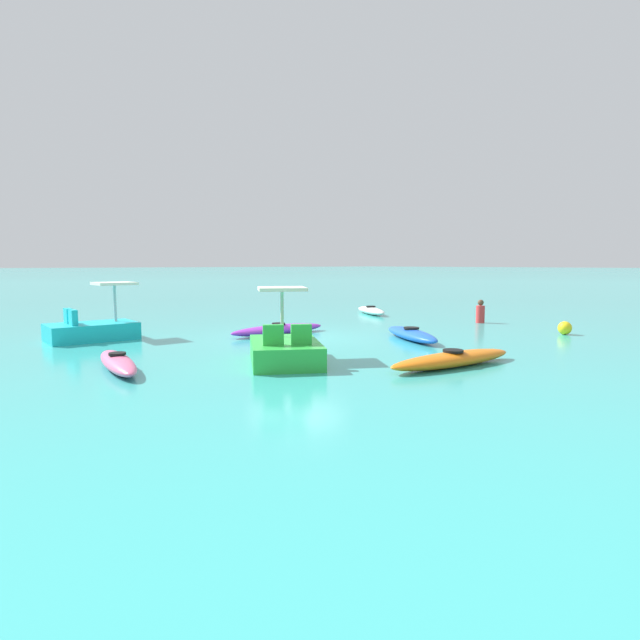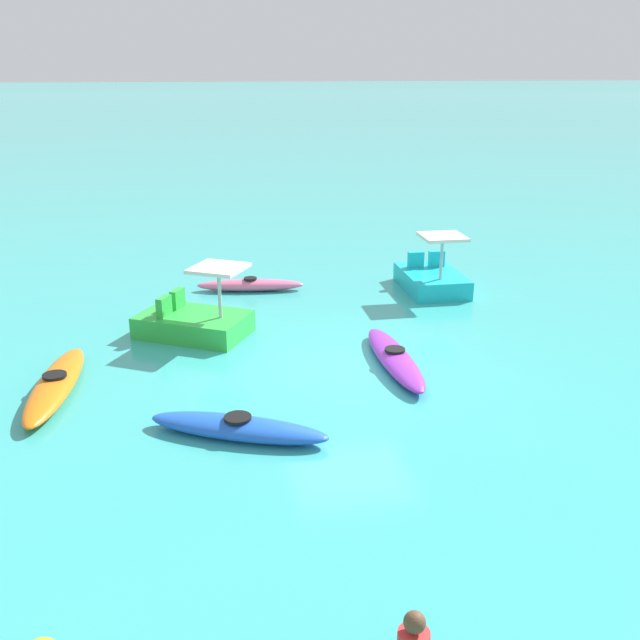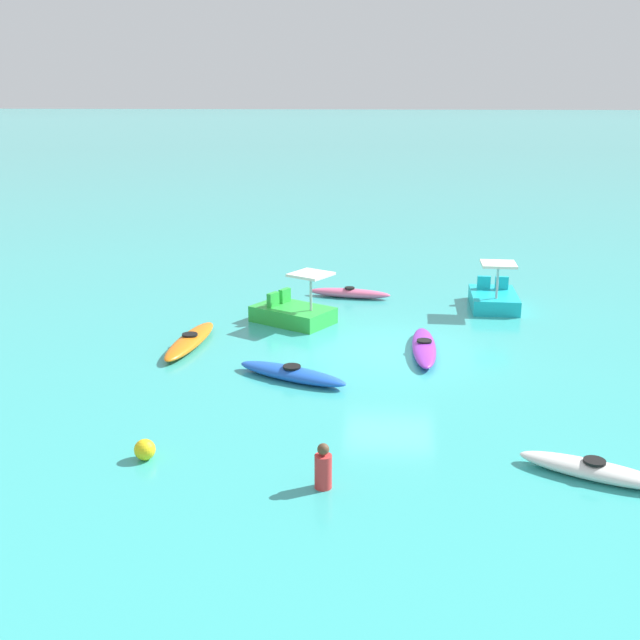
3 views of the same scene
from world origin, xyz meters
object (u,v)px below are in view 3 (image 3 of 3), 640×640
Objects in this scene: person_near_shore at (323,468)px; pedal_boat_green at (293,312)px; kayak_white at (594,470)px; kayak_orange at (190,341)px; buoy_yellow at (145,450)px; kayak_pink at (350,293)px; kayak_purple at (424,347)px; kayak_blue at (292,373)px; pedal_boat_cyan at (494,298)px.

pedal_boat_green is at bearing 10.23° from person_near_shore.
kayak_white is at bearing -80.52° from person_near_shore.
kayak_orange is 7.02m from buoy_yellow.
pedal_boat_green is (-3.19, 1.59, 0.17)m from kayak_pink.
kayak_orange is 6.62m from kayak_purple.
kayak_purple is (-5.75, -2.40, 0.00)m from kayak_pink.
buoy_yellow is at bearing 90.35° from kayak_white.
buoy_yellow is (-9.56, 1.73, -0.12)m from pedal_boat_green.
pedal_boat_green is 9.72m from buoy_yellow.
kayak_white is 5.10m from person_near_shore.
kayak_blue is 0.91× the size of kayak_purple.
kayak_blue is 4.15m from kayak_purple.
kayak_purple is 5.50m from pedal_boat_cyan.
pedal_boat_green is (4.96, 0.59, 0.17)m from kayak_blue.
kayak_pink is at bearing 80.22° from pedal_boat_cyan.
kayak_pink is at bearing 22.64° from kayak_purple.
kayak_blue is 1.10× the size of pedal_boat_green.
kayak_white is 8.62m from buoy_yellow.
kayak_white and kayak_pink have the same top height.
pedal_boat_cyan reaches higher than kayak_white.
kayak_purple is at bearing -15.19° from person_near_shore.
pedal_boat_cyan is 2.81× the size of person_near_shore.
buoy_yellow is (-6.96, -0.91, 0.05)m from kayak_orange.
pedal_boat_cyan is at bearing -38.85° from kayak_blue.
buoy_yellow is at bearing 145.42° from pedal_boat_cyan.
buoy_yellow reaches higher than kayak_pink.
kayak_orange and kayak_white have the same top height.
kayak_white is 7.77m from kayak_blue.
kayak_pink is 1.20× the size of pedal_boat_cyan.
person_near_shore reaches higher than kayak_orange.
kayak_white is at bearing -125.85° from kayak_blue.
kayak_blue is at bearing -26.79° from buoy_yellow.
pedal_boat_cyan is 13.50m from person_near_shore.
pedal_boat_cyan is at bearing -61.50° from kayak_orange.
buoy_yellow is (-12.75, 3.32, 0.05)m from kayak_pink.
pedal_boat_green reaches higher than kayak_pink.
kayak_orange is at bearing 134.61° from pedal_boat_green.
pedal_boat_cyan reaches higher than buoy_yellow.
person_near_shore is at bearing 160.05° from pedal_boat_cyan.
pedal_boat_green is at bearing 57.30° from kayak_purple.
kayak_white is (-6.90, -9.53, 0.00)m from kayak_orange.
pedal_boat_cyan is (4.90, -2.49, 0.17)m from kayak_purple.
kayak_white is 7.53m from kayak_purple.
buoy_yellow reaches higher than kayak_orange.
kayak_purple is 3.89× the size of person_near_shore.
buoy_yellow reaches higher than kayak_blue.
kayak_blue is 5.16m from buoy_yellow.
pedal_boat_green reaches higher than kayak_white.
pedal_boat_cyan is (4.95, -9.11, 0.17)m from kayak_orange.
buoy_yellow is at bearing 169.73° from pedal_boat_green.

